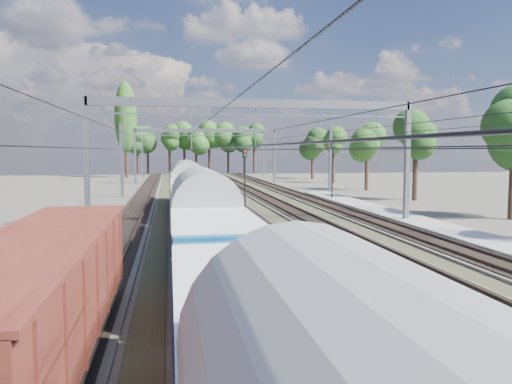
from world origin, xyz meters
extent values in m
cube|color=#47423A|center=(-9.00, 45.00, 0.07)|extent=(3.00, 130.00, 0.15)
cube|color=black|center=(-9.00, 45.00, 0.17)|extent=(2.50, 130.00, 0.06)
cube|color=#473326|center=(-9.72, 45.00, 0.27)|extent=(0.08, 130.00, 0.14)
cube|color=#473326|center=(-8.28, 45.00, 0.27)|extent=(0.08, 130.00, 0.14)
cube|color=#47423A|center=(-4.50, 45.00, 0.07)|extent=(3.00, 130.00, 0.15)
cube|color=black|center=(-4.50, 45.00, 0.17)|extent=(2.50, 130.00, 0.06)
cube|color=#473326|center=(-5.22, 45.00, 0.27)|extent=(0.08, 130.00, 0.14)
cube|color=#473326|center=(-3.78, 45.00, 0.27)|extent=(0.08, 130.00, 0.14)
cube|color=#47423A|center=(0.00, 45.00, 0.07)|extent=(3.00, 130.00, 0.15)
cube|color=black|center=(0.00, 45.00, 0.17)|extent=(2.50, 130.00, 0.06)
cube|color=#473326|center=(-0.72, 45.00, 0.27)|extent=(0.08, 130.00, 0.14)
cube|color=#473326|center=(0.72, 45.00, 0.27)|extent=(0.08, 130.00, 0.14)
cube|color=#47423A|center=(4.50, 45.00, 0.07)|extent=(3.00, 130.00, 0.15)
cube|color=black|center=(4.50, 45.00, 0.17)|extent=(2.50, 130.00, 0.06)
cube|color=#473326|center=(3.78, 45.00, 0.27)|extent=(0.08, 130.00, 0.14)
cube|color=#473326|center=(5.22, 45.00, 0.27)|extent=(0.08, 130.00, 0.14)
cube|color=#47423A|center=(9.00, 45.00, 0.07)|extent=(3.00, 130.00, 0.15)
cube|color=black|center=(9.00, 45.00, 0.17)|extent=(2.50, 130.00, 0.06)
cube|color=#473326|center=(8.28, 45.00, 0.27)|extent=(0.08, 130.00, 0.14)
cube|color=#473326|center=(9.72, 45.00, 0.27)|extent=(0.08, 130.00, 0.14)
cube|color=#353122|center=(-6.75, 45.00, 0.03)|extent=(1.10, 130.00, 0.05)
cube|color=#353122|center=(-2.25, 45.00, 0.03)|extent=(1.10, 130.00, 0.05)
cube|color=#353122|center=(2.25, 45.00, 0.03)|extent=(1.10, 130.00, 0.05)
cube|color=#353122|center=(6.75, 45.00, 0.03)|extent=(1.10, 130.00, 0.05)
cube|color=gray|center=(12.00, 20.00, 0.15)|extent=(3.00, 70.00, 0.30)
cube|color=slate|center=(-11.50, 30.00, 4.50)|extent=(0.35, 0.35, 9.00)
cube|color=slate|center=(11.50, 30.00, 4.50)|extent=(0.35, 0.35, 9.00)
cube|color=slate|center=(0.00, 30.00, 8.70)|extent=(23.00, 0.35, 0.60)
cube|color=slate|center=(-11.50, 78.00, 4.50)|extent=(0.35, 0.35, 9.00)
cube|color=slate|center=(11.50, 78.00, 4.50)|extent=(0.35, 0.35, 9.00)
cube|color=slate|center=(0.00, 78.00, 8.70)|extent=(23.00, 0.35, 0.60)
cube|color=slate|center=(-11.50, 55.00, 4.25)|extent=(0.35, 0.35, 8.50)
cube|color=slate|center=(-11.50, 100.00, 4.25)|extent=(0.35, 0.35, 8.50)
cube|color=slate|center=(13.80, 55.00, 4.25)|extent=(0.35, 0.35, 8.50)
cube|color=slate|center=(13.80, 100.00, 4.25)|extent=(0.35, 0.35, 8.50)
cylinder|color=black|center=(-9.00, 45.00, 5.50)|extent=(0.03, 130.00, 0.03)
cylinder|color=black|center=(-9.00, 45.00, 6.60)|extent=(0.03, 130.00, 0.03)
cylinder|color=black|center=(-4.50, 45.00, 5.50)|extent=(0.03, 130.00, 0.03)
cylinder|color=black|center=(-4.50, 45.00, 6.60)|extent=(0.03, 130.00, 0.03)
cylinder|color=black|center=(0.00, 45.00, 5.50)|extent=(0.03, 130.00, 0.03)
cylinder|color=black|center=(0.00, 45.00, 6.60)|extent=(0.03, 130.00, 0.03)
cylinder|color=black|center=(4.50, 45.00, 5.50)|extent=(0.03, 130.00, 0.03)
cylinder|color=black|center=(4.50, 45.00, 6.60)|extent=(0.03, 130.00, 0.03)
cylinder|color=black|center=(9.00, 45.00, 5.50)|extent=(0.03, 130.00, 0.03)
cylinder|color=black|center=(9.00, 45.00, 6.60)|extent=(0.03, 130.00, 0.03)
cylinder|color=black|center=(-13.23, 112.74, 3.07)|extent=(0.56, 0.56, 6.14)
sphere|color=#163D16|center=(-13.23, 112.74, 7.98)|extent=(4.62, 4.62, 4.62)
cylinder|color=black|center=(-9.80, 111.57, 3.23)|extent=(0.56, 0.56, 6.45)
sphere|color=#163D16|center=(-9.80, 111.57, 8.39)|extent=(4.62, 4.62, 4.62)
cylinder|color=black|center=(-6.80, 113.59, 3.59)|extent=(0.56, 0.56, 7.18)
sphere|color=#163D16|center=(-6.80, 113.59, 9.33)|extent=(4.92, 4.92, 4.92)
cylinder|color=black|center=(-3.61, 111.40, 2.89)|extent=(0.56, 0.56, 5.79)
sphere|color=#163D16|center=(-3.61, 111.40, 7.52)|extent=(5.43, 5.43, 5.43)
cylinder|color=black|center=(0.37, 111.38, 3.01)|extent=(0.56, 0.56, 6.02)
sphere|color=#163D16|center=(0.37, 111.38, 7.83)|extent=(4.43, 4.43, 4.43)
cylinder|color=black|center=(3.74, 113.90, 2.89)|extent=(0.56, 0.56, 5.79)
sphere|color=#163D16|center=(3.74, 113.90, 7.52)|extent=(5.41, 5.41, 5.41)
cylinder|color=black|center=(7.79, 110.59, 3.49)|extent=(0.56, 0.56, 6.98)
sphere|color=#163D16|center=(7.79, 110.59, 9.08)|extent=(4.74, 4.74, 4.74)
cylinder|color=black|center=(11.99, 112.52, 3.30)|extent=(0.56, 0.56, 6.59)
sphere|color=#163D16|center=(11.99, 112.52, 8.57)|extent=(4.54, 4.54, 4.54)
cylinder|color=black|center=(14.88, 112.92, 2.79)|extent=(0.56, 0.56, 5.59)
sphere|color=#163D16|center=(14.88, 112.92, 7.26)|extent=(3.91, 3.91, 3.91)
cylinder|color=black|center=(20.47, 30.22, 3.38)|extent=(0.56, 0.56, 6.76)
cylinder|color=black|center=(20.37, 47.36, 3.36)|extent=(0.56, 0.56, 6.71)
sphere|color=#163D16|center=(20.37, 47.36, 8.73)|extent=(4.57, 4.57, 4.57)
cylinder|color=black|center=(21.29, 60.53, 2.88)|extent=(0.56, 0.56, 5.76)
sphere|color=#163D16|center=(21.29, 60.53, 7.49)|extent=(4.07, 4.07, 4.07)
cylinder|color=black|center=(20.18, 72.10, 2.54)|extent=(0.56, 0.56, 5.09)
sphere|color=#163D16|center=(20.18, 72.10, 6.61)|extent=(4.12, 4.12, 4.12)
cylinder|color=black|center=(19.63, 87.10, 2.75)|extent=(0.56, 0.56, 5.49)
sphere|color=#163D16|center=(19.63, 87.10, 7.14)|extent=(4.05, 4.05, 4.05)
cylinder|color=black|center=(-14.50, 98.00, 8.00)|extent=(0.70, 0.70, 16.00)
ellipsoid|color=#234717|center=(-14.50, 98.00, 12.00)|extent=(4.40, 4.40, 14.08)
cube|color=black|center=(-4.50, 11.46, 0.57)|extent=(2.06, 3.10, 0.83)
cube|color=black|center=(-4.50, 25.90, 0.57)|extent=(2.06, 3.10, 0.83)
cube|color=navy|center=(-4.50, 18.68, 2.11)|extent=(2.89, 20.63, 1.96)
cube|color=silver|center=(-4.50, 18.68, 2.63)|extent=(2.97, 19.81, 0.98)
cube|color=black|center=(-3.00, 18.68, 2.63)|extent=(0.04, 17.54, 0.72)
cube|color=yellow|center=(-4.50, 14.14, 1.60)|extent=(2.99, 5.78, 0.72)
cylinder|color=gray|center=(-4.50, 18.68, 3.10)|extent=(2.93, 20.63, 2.93)
cube|color=black|center=(-4.50, 32.69, 0.57)|extent=(2.06, 3.10, 0.83)
cube|color=black|center=(-4.50, 47.13, 0.57)|extent=(2.06, 3.10, 0.83)
cube|color=navy|center=(-4.50, 39.91, 2.11)|extent=(2.89, 20.63, 1.96)
cube|color=silver|center=(-4.50, 39.91, 2.63)|extent=(2.97, 19.81, 0.98)
cube|color=black|center=(-3.00, 39.91, 2.63)|extent=(0.04, 17.54, 0.72)
cube|color=yellow|center=(-4.50, 35.37, 1.60)|extent=(2.99, 5.78, 0.72)
cylinder|color=gray|center=(-4.50, 39.91, 3.10)|extent=(2.93, 20.63, 2.93)
cube|color=black|center=(-9.00, 11.76, 0.46)|extent=(1.83, 2.38, 0.64)
cube|color=black|center=(-9.00, 7.28, 0.87)|extent=(2.47, 12.80, 0.18)
cube|color=#4A1813|center=(-9.00, 7.28, 2.15)|extent=(2.47, 12.80, 2.38)
cube|color=#4A1813|center=(-9.00, 7.28, 3.38)|extent=(2.65, 12.80, 0.11)
imported|color=black|center=(1.27, 69.86, 1.00)|extent=(0.60, 0.81, 2.01)
cylinder|color=black|center=(0.06, 35.52, 2.41)|extent=(0.13, 0.13, 4.81)
cube|color=black|center=(0.06, 35.52, 5.15)|extent=(0.39, 0.31, 0.67)
sphere|color=red|center=(0.06, 35.39, 5.34)|extent=(0.15, 0.15, 0.15)
sphere|color=#0C9919|center=(0.06, 35.39, 5.00)|extent=(0.15, 0.15, 0.15)
cylinder|color=black|center=(11.22, 46.56, 2.84)|extent=(0.16, 0.16, 5.68)
cube|color=black|center=(11.22, 46.56, 6.08)|extent=(0.42, 0.29, 0.80)
sphere|color=red|center=(11.22, 46.42, 6.31)|extent=(0.18, 0.18, 0.18)
sphere|color=#0C9919|center=(11.22, 46.42, 5.91)|extent=(0.18, 0.18, 0.18)
camera|label=1|loc=(-6.01, -4.83, 5.41)|focal=35.00mm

